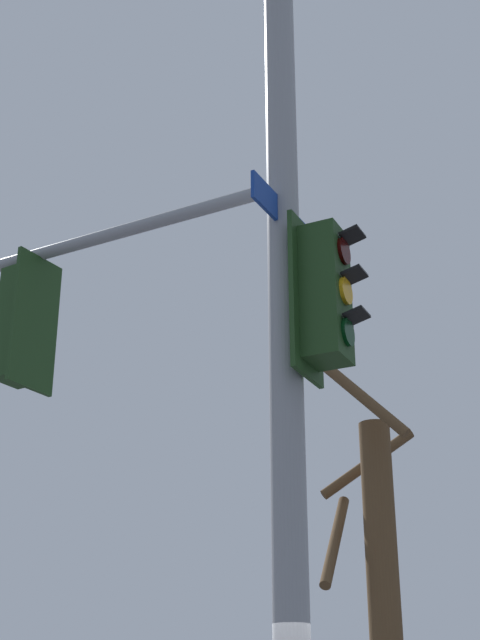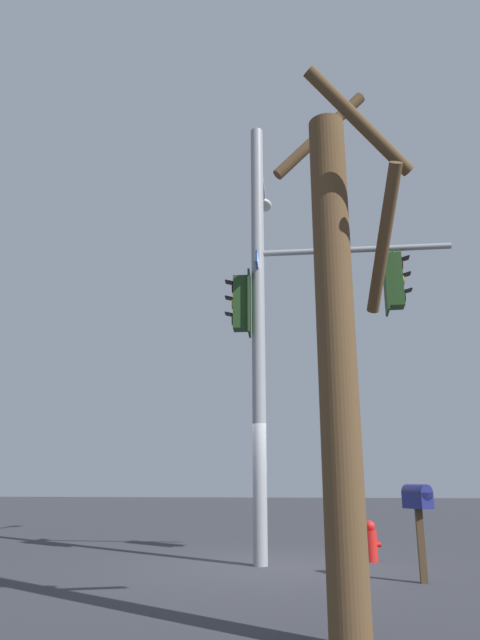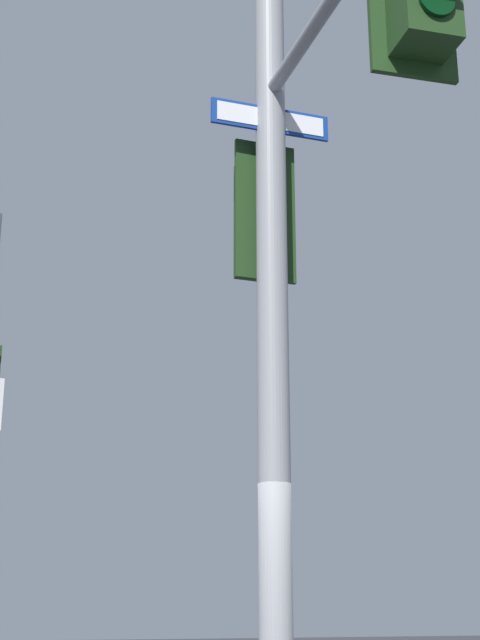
# 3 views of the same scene
# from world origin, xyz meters

# --- Properties ---
(main_signal_pole_assembly) EXTENTS (4.54, 3.49, 8.89)m
(main_signal_pole_assembly) POSITION_xyz_m (-0.35, -0.18, 4.99)
(main_signal_pole_assembly) COLOR gray
(main_signal_pole_assembly) RESTS_ON ground
(bare_tree_behind_pole) EXTENTS (1.55, 1.63, 6.27)m
(bare_tree_behind_pole) POSITION_xyz_m (-1.07, 5.01, 2.93)
(bare_tree_behind_pole) COLOR brown
(bare_tree_behind_pole) RESTS_ON ground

